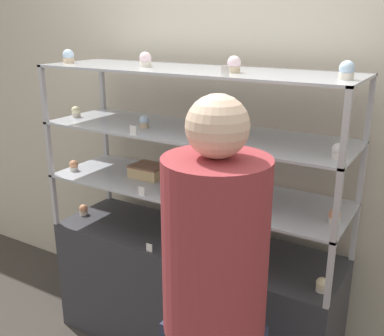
# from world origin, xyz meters

# --- Properties ---
(back_wall) EXTENTS (8.00, 0.05, 2.60)m
(back_wall) POSITION_xyz_m (0.00, 0.39, 1.30)
(back_wall) COLOR beige
(back_wall) RESTS_ON ground_plane
(display_base) EXTENTS (1.60, 0.49, 0.69)m
(display_base) POSITION_xyz_m (0.00, 0.00, 0.35)
(display_base) COLOR #333338
(display_base) RESTS_ON ground_plane
(display_riser_lower) EXTENTS (1.60, 0.49, 0.30)m
(display_riser_lower) POSITION_xyz_m (0.00, 0.00, 0.98)
(display_riser_lower) COLOR #B7B7BC
(display_riser_lower) RESTS_ON display_base
(display_riser_middle) EXTENTS (1.60, 0.49, 0.30)m
(display_riser_middle) POSITION_xyz_m (0.00, 0.00, 1.28)
(display_riser_middle) COLOR #B7B7BC
(display_riser_middle) RESTS_ON display_riser_lower
(display_riser_upper) EXTENTS (1.60, 0.49, 0.30)m
(display_riser_upper) POSITION_xyz_m (0.00, 0.00, 1.59)
(display_riser_upper) COLOR #B7B7BC
(display_riser_upper) RESTS_ON display_riser_middle
(layer_cake_centerpiece) EXTENTS (0.22, 0.22, 0.11)m
(layer_cake_centerpiece) POSITION_xyz_m (0.03, 0.03, 0.75)
(layer_cake_centerpiece) COLOR beige
(layer_cake_centerpiece) RESTS_ON display_base
(sheet_cake_frosted) EXTENTS (0.19, 0.15, 0.07)m
(sheet_cake_frosted) POSITION_xyz_m (-0.30, 0.02, 1.03)
(sheet_cake_frosted) COLOR #DBBC84
(sheet_cake_frosted) RESTS_ON display_riser_lower
(cupcake_0) EXTENTS (0.05, 0.05, 0.07)m
(cupcake_0) POSITION_xyz_m (-0.74, -0.05, 0.72)
(cupcake_0) COLOR beige
(cupcake_0) RESTS_ON display_base
(cupcake_1) EXTENTS (0.05, 0.05, 0.07)m
(cupcake_1) POSITION_xyz_m (0.74, -0.12, 0.72)
(cupcake_1) COLOR beige
(cupcake_1) RESTS_ON display_base
(price_tag_0) EXTENTS (0.04, 0.00, 0.04)m
(price_tag_0) POSITION_xyz_m (-0.12, -0.22, 0.71)
(price_tag_0) COLOR white
(price_tag_0) RESTS_ON display_base
(cupcake_2) EXTENTS (0.05, 0.05, 0.06)m
(cupcake_2) POSITION_xyz_m (-0.73, -0.11, 1.02)
(cupcake_2) COLOR white
(cupcake_2) RESTS_ON display_riser_lower
(cupcake_3) EXTENTS (0.05, 0.05, 0.06)m
(cupcake_3) POSITION_xyz_m (0.01, -0.12, 1.02)
(cupcake_3) COLOR beige
(cupcake_3) RESTS_ON display_riser_lower
(cupcake_4) EXTENTS (0.05, 0.05, 0.06)m
(cupcake_4) POSITION_xyz_m (0.74, -0.05, 1.02)
(cupcake_4) COLOR white
(cupcake_4) RESTS_ON display_riser_lower
(price_tag_1) EXTENTS (0.04, 0.00, 0.04)m
(price_tag_1) POSITION_xyz_m (-0.16, -0.22, 1.02)
(price_tag_1) COLOR white
(price_tag_1) RESTS_ON display_riser_lower
(cupcake_5) EXTENTS (0.05, 0.05, 0.06)m
(cupcake_5) POSITION_xyz_m (-0.74, -0.05, 1.33)
(cupcake_5) COLOR beige
(cupcake_5) RESTS_ON display_riser_middle
(cupcake_6) EXTENTS (0.05, 0.05, 0.06)m
(cupcake_6) POSITION_xyz_m (-0.25, -0.07, 1.33)
(cupcake_6) COLOR #CCB28C
(cupcake_6) RESTS_ON display_riser_middle
(cupcake_7) EXTENTS (0.05, 0.05, 0.06)m
(cupcake_7) POSITION_xyz_m (0.24, -0.09, 1.33)
(cupcake_7) COLOR white
(cupcake_7) RESTS_ON display_riser_middle
(cupcake_8) EXTENTS (0.05, 0.05, 0.06)m
(cupcake_8) POSITION_xyz_m (0.74, -0.12, 1.33)
(cupcake_8) COLOR white
(cupcake_8) RESTS_ON display_riser_middle
(price_tag_2) EXTENTS (0.04, 0.00, 0.04)m
(price_tag_2) POSITION_xyz_m (-0.20, -0.22, 1.32)
(price_tag_2) COLOR white
(price_tag_2) RESTS_ON display_riser_middle
(cupcake_9) EXTENTS (0.06, 0.06, 0.07)m
(cupcake_9) POSITION_xyz_m (-0.73, -0.09, 1.64)
(cupcake_9) COLOR #CCB28C
(cupcake_9) RESTS_ON display_riser_upper
(cupcake_10) EXTENTS (0.06, 0.06, 0.07)m
(cupcake_10) POSITION_xyz_m (-0.24, -0.05, 1.64)
(cupcake_10) COLOR beige
(cupcake_10) RESTS_ON display_riser_upper
(cupcake_11) EXTENTS (0.06, 0.06, 0.07)m
(cupcake_11) POSITION_xyz_m (0.25, -0.07, 1.64)
(cupcake_11) COLOR #CCB28C
(cupcake_11) RESTS_ON display_riser_upper
(cupcake_12) EXTENTS (0.06, 0.06, 0.07)m
(cupcake_12) POSITION_xyz_m (0.74, -0.07, 1.64)
(cupcake_12) COLOR beige
(cupcake_12) RESTS_ON display_riser_upper
(price_tag_3) EXTENTS (0.04, 0.00, 0.04)m
(price_tag_3) POSITION_xyz_m (0.29, -0.22, 1.63)
(price_tag_3) COLOR white
(price_tag_3) RESTS_ON display_riser_upper
(customer_figure) EXTENTS (0.37, 0.37, 1.60)m
(customer_figure) POSITION_xyz_m (0.48, -0.63, 0.86)
(customer_figure) COLOR #282D47
(customer_figure) RESTS_ON ground_plane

